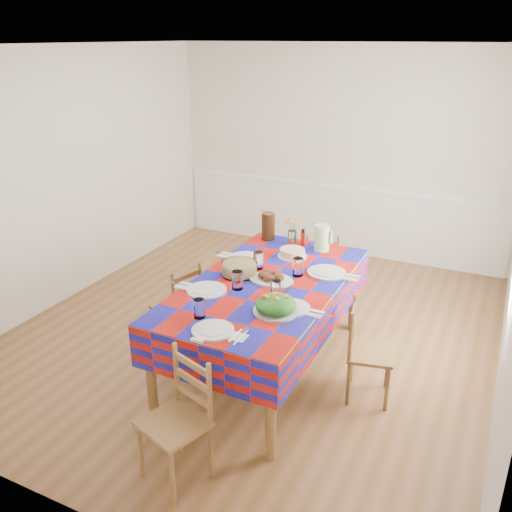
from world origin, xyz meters
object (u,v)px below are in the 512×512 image
(tea_pitcher, at_px, (268,226))
(chair_right, at_px, (366,352))
(chair_left, at_px, (180,307))
(chair_far, at_px, (321,270))
(dining_table, at_px, (266,292))
(chair_near, at_px, (179,420))
(meat_platter, at_px, (271,277))
(green_pitcher, at_px, (322,238))

(tea_pitcher, distance_m, chair_right, 1.71)
(chair_left, bearing_deg, tea_pitcher, 170.12)
(chair_far, distance_m, chair_left, 1.67)
(dining_table, xyz_separation_m, chair_far, (0.01, 1.39, -0.34))
(chair_near, bearing_deg, chair_far, 108.50)
(meat_platter, xyz_separation_m, chair_far, (-0.01, 1.35, -0.46))
(chair_far, bearing_deg, tea_pitcher, 25.25)
(chair_near, distance_m, chair_far, 2.78)
(dining_table, height_order, tea_pitcher, tea_pitcher)
(dining_table, bearing_deg, chair_left, -179.29)
(meat_platter, height_order, chair_near, meat_platter)
(chair_near, height_order, chair_right, chair_near)
(tea_pitcher, xyz_separation_m, chair_left, (-0.47, -0.96, -0.57))
(chair_near, bearing_deg, tea_pitcher, 118.95)
(meat_platter, relative_size, chair_near, 0.44)
(chair_right, bearing_deg, green_pitcher, 26.23)
(meat_platter, relative_size, chair_far, 0.46)
(chair_far, xyz_separation_m, chair_left, (-0.90, -1.40, 0.00))
(meat_platter, distance_m, chair_far, 1.43)
(green_pitcher, bearing_deg, tea_pitcher, 174.51)
(chair_near, bearing_deg, chair_left, 141.59)
(tea_pitcher, bearing_deg, chair_right, -36.25)
(meat_platter, relative_size, tea_pitcher, 1.42)
(chair_left, bearing_deg, chair_near, 49.23)
(chair_near, xyz_separation_m, chair_left, (-0.90, 1.38, -0.02))
(green_pitcher, height_order, tea_pitcher, tea_pitcher)
(dining_table, relative_size, chair_near, 2.45)
(chair_far, bearing_deg, chair_left, 36.63)
(dining_table, xyz_separation_m, meat_platter, (0.02, 0.04, 0.13))
(green_pitcher, bearing_deg, dining_table, -101.03)
(green_pitcher, bearing_deg, chair_left, -139.61)
(meat_platter, relative_size, chair_right, 0.47)
(dining_table, xyz_separation_m, chair_right, (0.88, -0.01, -0.34))
(chair_far, bearing_deg, dining_table, 68.70)
(dining_table, height_order, chair_far, same)
(tea_pitcher, bearing_deg, chair_near, -79.57)
(chair_far, relative_size, chair_left, 1.00)
(dining_table, relative_size, meat_platter, 5.62)
(tea_pitcher, distance_m, chair_left, 1.21)
(chair_left, height_order, chair_right, chair_left)
(chair_left, bearing_deg, chair_right, 106.25)
(chair_left, bearing_deg, meat_platter, 109.40)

